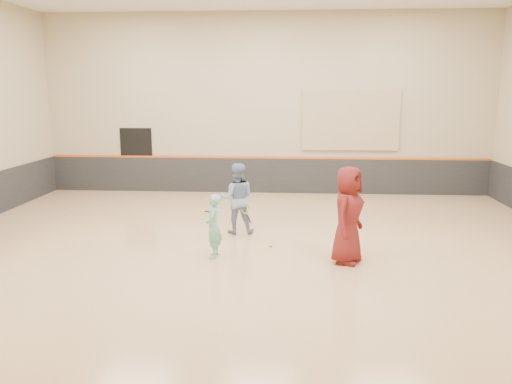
# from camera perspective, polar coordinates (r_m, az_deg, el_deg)

# --- Properties ---
(room) EXTENTS (15.04, 12.04, 6.22)m
(room) POSITION_cam_1_polar(r_m,az_deg,el_deg) (11.23, -0.28, -2.09)
(room) COLOR tan
(room) RESTS_ON ground
(wainscot_back) EXTENTS (14.90, 0.04, 1.20)m
(wainscot_back) POSITION_cam_1_polar(r_m,az_deg,el_deg) (17.12, 1.16, 1.90)
(wainscot_back) COLOR #232326
(wainscot_back) RESTS_ON floor
(accent_stripe) EXTENTS (14.90, 0.03, 0.06)m
(accent_stripe) POSITION_cam_1_polar(r_m,az_deg,el_deg) (17.02, 1.16, 3.95)
(accent_stripe) COLOR #D85914
(accent_stripe) RESTS_ON wall_back
(acoustic_panel) EXTENTS (3.20, 0.08, 2.00)m
(acoustic_panel) POSITION_cam_1_polar(r_m,az_deg,el_deg) (16.99, 10.75, 8.08)
(acoustic_panel) COLOR tan
(acoustic_panel) RESTS_ON wall_back
(doorway) EXTENTS (1.10, 0.05, 2.20)m
(doorway) POSITION_cam_1_polar(r_m,az_deg,el_deg) (17.84, -13.46, 3.60)
(doorway) COLOR black
(doorway) RESTS_ON floor
(girl) EXTENTS (0.33, 0.50, 1.36)m
(girl) POSITION_cam_1_polar(r_m,az_deg,el_deg) (10.46, -4.88, -3.92)
(girl) COLOR #6FC0AC
(girl) RESTS_ON floor
(instructor) EXTENTS (0.89, 0.72, 1.74)m
(instructor) POSITION_cam_1_polar(r_m,az_deg,el_deg) (12.21, -2.20, -0.73)
(instructor) COLOR #7D95C2
(instructor) RESTS_ON floor
(young_man) EXTENTS (0.99, 1.15, 1.99)m
(young_man) POSITION_cam_1_polar(r_m,az_deg,el_deg) (10.23, 10.45, -2.60)
(young_man) COLOR maroon
(young_man) RESTS_ON floor
(held_racket) EXTENTS (0.42, 0.42, 0.52)m
(held_racket) POSITION_cam_1_polar(r_m,az_deg,el_deg) (12.08, -1.26, -1.91)
(held_racket) COLOR gold
(held_racket) RESTS_ON instructor
(spare_racket) EXTENTS (0.60, 0.60, 0.04)m
(spare_racket) POSITION_cam_1_polar(r_m,az_deg,el_deg) (14.69, -6.35, -2.09)
(spare_racket) COLOR yellow
(spare_racket) RESTS_ON floor
(ball_under_racket) EXTENTS (0.07, 0.07, 0.07)m
(ball_under_racket) POSITION_cam_1_polar(r_m,az_deg,el_deg) (11.26, 1.71, -6.17)
(ball_under_racket) COLOR gold
(ball_under_racket) RESTS_ON floor
(ball_in_hand) EXTENTS (0.07, 0.07, 0.07)m
(ball_in_hand) POSITION_cam_1_polar(r_m,az_deg,el_deg) (9.98, 11.36, -1.21)
(ball_in_hand) COLOR yellow
(ball_in_hand) RESTS_ON young_man
(ball_beside_spare) EXTENTS (0.07, 0.07, 0.07)m
(ball_beside_spare) POSITION_cam_1_polar(r_m,az_deg,el_deg) (12.62, -4.48, -4.25)
(ball_beside_spare) COLOR gold
(ball_beside_spare) RESTS_ON floor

